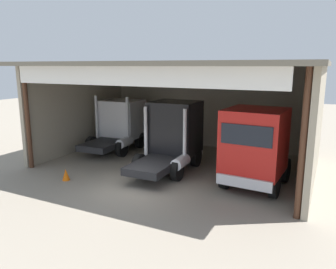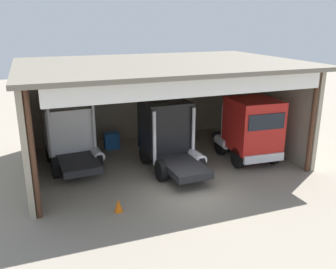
% 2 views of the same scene
% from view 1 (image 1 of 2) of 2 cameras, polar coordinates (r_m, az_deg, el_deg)
% --- Properties ---
extents(ground_plane, '(80.00, 80.00, 0.00)m').
position_cam_1_polar(ground_plane, '(14.87, -5.55, -9.38)').
color(ground_plane, gray).
rests_on(ground_plane, ground).
extents(workshop_shed, '(14.50, 10.13, 5.56)m').
position_cam_1_polar(workshop_shed, '(18.67, 3.00, 7.15)').
color(workshop_shed, '#9E937F').
rests_on(workshop_shed, ground).
extents(truck_white_left_bay, '(2.84, 4.95, 3.53)m').
position_cam_1_polar(truck_white_left_bay, '(21.50, -8.41, 1.80)').
color(truck_white_left_bay, white).
rests_on(truck_white_left_bay, ground).
extents(truck_black_yard_outside, '(2.64, 5.26, 3.54)m').
position_cam_1_polar(truck_black_yard_outside, '(17.25, 0.83, 0.01)').
color(truck_black_yard_outside, black).
rests_on(truck_black_yard_outside, ground).
extents(truck_red_center_left_bay, '(2.68, 4.76, 3.58)m').
position_cam_1_polar(truck_red_center_left_bay, '(14.92, 14.92, -1.94)').
color(truck_red_center_left_bay, red).
rests_on(truck_red_center_left_bay, ground).
extents(oil_drum, '(0.58, 0.58, 0.88)m').
position_cam_1_polar(oil_drum, '(21.03, 13.32, -2.02)').
color(oil_drum, '#197233').
rests_on(oil_drum, ground).
extents(tool_cart, '(0.90, 0.60, 1.00)m').
position_cam_1_polar(tool_cart, '(21.89, -0.17, -0.99)').
color(tool_cart, '#1E59A5').
rests_on(tool_cart, ground).
extents(traffic_cone, '(0.36, 0.36, 0.56)m').
position_cam_1_polar(traffic_cone, '(16.51, -17.33, -6.66)').
color(traffic_cone, orange).
rests_on(traffic_cone, ground).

